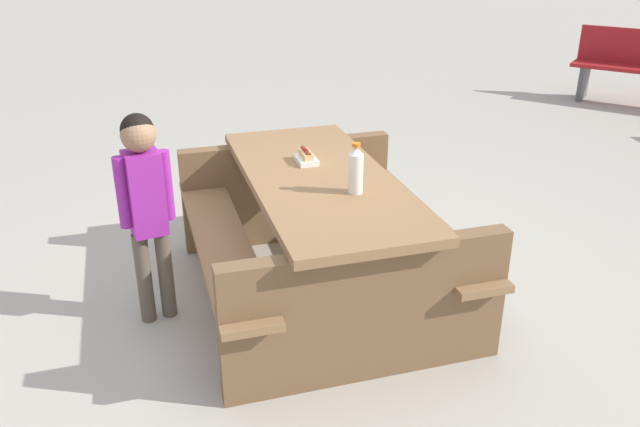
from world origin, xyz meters
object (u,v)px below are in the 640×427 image
at_px(hotdog_tray, 306,157).
at_px(child_in_coat, 145,194).
at_px(soda_bottle, 356,170).
at_px(picnic_table, 320,226).

relative_size(hotdog_tray, child_in_coat, 0.17).
xyz_separation_m(soda_bottle, child_in_coat, (0.01, 1.08, -0.13)).
bearing_deg(hotdog_tray, child_in_coat, 118.20).
xyz_separation_m(picnic_table, child_in_coat, (-0.22, 0.90, 0.30)).
height_order(picnic_table, soda_bottle, soda_bottle).
height_order(hotdog_tray, child_in_coat, child_in_coat).
relative_size(picnic_table, child_in_coat, 1.81).
bearing_deg(child_in_coat, soda_bottle, -90.72).
distance_m(picnic_table, hotdog_tray, 0.41).
bearing_deg(child_in_coat, picnic_table, -76.20).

